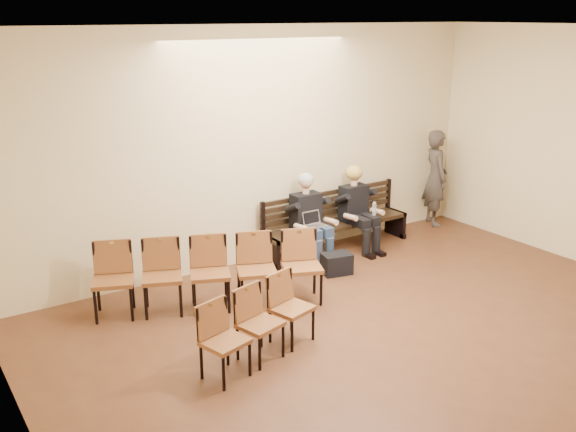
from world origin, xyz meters
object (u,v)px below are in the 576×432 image
(chair_row_front, at_px, (210,274))
(water_bottle, at_px, (374,217))
(laptop, at_px, (316,229))
(seated_man, at_px, (309,218))
(chair_row_back, at_px, (260,325))
(seated_woman, at_px, (357,211))
(passerby, at_px, (436,171))
(bag, at_px, (337,264))
(bench, at_px, (337,236))

(chair_row_front, bearing_deg, water_bottle, 31.58)
(laptop, bearing_deg, water_bottle, 0.71)
(seated_man, height_order, chair_row_front, seated_man)
(laptop, height_order, chair_row_back, chair_row_back)
(seated_woman, relative_size, laptop, 4.19)
(chair_row_back, bearing_deg, passerby, 9.93)
(seated_man, distance_m, chair_row_back, 3.06)
(bag, distance_m, chair_row_front, 2.08)
(seated_man, xyz_separation_m, passerby, (2.90, 0.22, 0.32))
(seated_woman, height_order, chair_row_back, seated_woman)
(water_bottle, distance_m, bag, 1.26)
(bench, height_order, chair_row_front, chair_row_front)
(seated_woman, bearing_deg, chair_row_front, -166.80)
(laptop, bearing_deg, passerby, 9.82)
(bench, distance_m, water_bottle, 0.67)
(seated_woman, height_order, laptop, seated_woman)
(water_bottle, height_order, chair_row_back, chair_row_back)
(chair_row_front, xyz_separation_m, chair_row_back, (-0.12, -1.44, -0.06))
(bench, xyz_separation_m, laptop, (-0.64, -0.31, 0.34))
(chair_row_back, bearing_deg, bench, 23.87)
(seated_man, relative_size, laptop, 4.40)
(seated_man, relative_size, chair_row_front, 0.46)
(water_bottle, xyz_separation_m, chair_row_front, (-3.15, -0.49, -0.09))
(bench, relative_size, chair_row_back, 1.77)
(bag, bearing_deg, seated_woman, 36.33)
(bag, bearing_deg, bench, 52.31)
(water_bottle, bearing_deg, seated_man, 169.17)
(passerby, bearing_deg, water_bottle, 126.50)
(seated_man, distance_m, water_bottle, 1.13)
(seated_man, xyz_separation_m, laptop, (-0.01, -0.19, -0.11))
(seated_man, bearing_deg, laptop, -93.02)
(bench, bearing_deg, passerby, 2.52)
(laptop, relative_size, chair_row_front, 0.11)
(passerby, relative_size, chair_row_back, 1.34)
(chair_row_back, bearing_deg, seated_woman, 19.52)
(seated_woman, height_order, water_bottle, seated_woman)
(bench, height_order, seated_man, seated_man)
(chair_row_back, bearing_deg, laptop, 27.02)
(bench, xyz_separation_m, chair_row_front, (-2.67, -0.82, 0.25))
(water_bottle, relative_size, passerby, 0.11)
(water_bottle, xyz_separation_m, bag, (-1.09, -0.47, -0.41))
(laptop, xyz_separation_m, chair_row_front, (-2.03, -0.51, -0.09))
(seated_woman, relative_size, passerby, 0.65)
(chair_row_front, relative_size, chair_row_back, 1.96)
(water_bottle, xyz_separation_m, passerby, (1.79, 0.43, 0.42))
(bag, bearing_deg, water_bottle, 23.21)
(seated_woman, bearing_deg, passerby, 6.40)
(passerby, height_order, chair_row_front, passerby)
(seated_woman, relative_size, chair_row_front, 0.44)
(seated_man, distance_m, passerby, 2.92)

